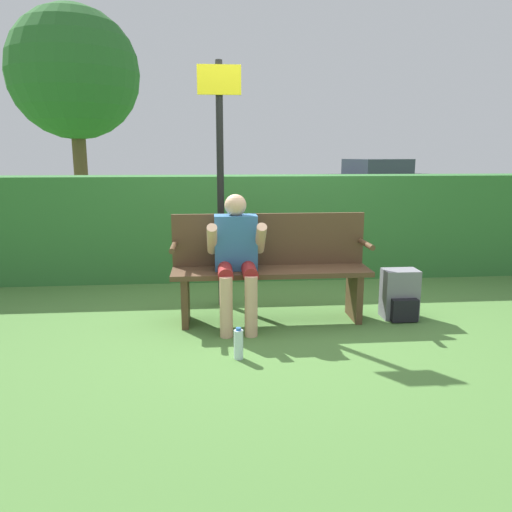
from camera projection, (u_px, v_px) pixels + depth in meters
ground_plane at (271, 320)px, 4.68m from camera, size 40.00×40.00×0.00m
hedge_back at (255, 227)px, 6.25m from camera, size 12.00×0.56×1.27m
park_bench at (270, 265)px, 4.64m from camera, size 1.82×0.42×0.99m
person_seated at (236, 253)px, 4.45m from camera, size 0.52×0.59×1.18m
backpack at (400, 295)px, 4.72m from camera, size 0.33×0.29×0.47m
water_bottle at (239, 344)px, 3.79m from camera, size 0.07×0.07×0.25m
signpost at (220, 168)px, 4.90m from camera, size 0.42×0.09×2.41m
parked_car at (377, 180)px, 16.94m from camera, size 4.27×2.88×1.35m
tree at (74, 74)px, 9.53m from camera, size 2.48×2.48×4.28m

